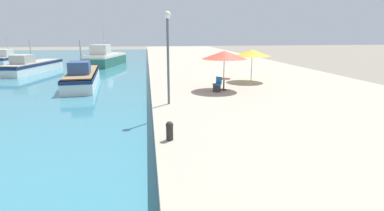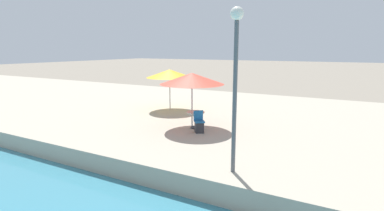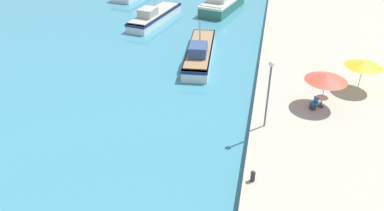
% 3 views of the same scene
% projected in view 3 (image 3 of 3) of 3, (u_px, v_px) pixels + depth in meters
% --- Properties ---
extents(water_basin, '(56.00, 90.00, 0.04)m').
position_uv_depth(water_basin, '(34.00, 14.00, 45.88)').
color(water_basin, teal).
rests_on(water_basin, ground_plane).
extents(quay_promenade, '(16.00, 90.00, 0.73)m').
position_uv_depth(quay_promenade, '(342.00, 34.00, 39.24)').
color(quay_promenade, '#B2A893').
rests_on(quay_promenade, ground_plane).
extents(fishing_boat_near, '(3.15, 9.98, 3.64)m').
position_uv_depth(fishing_boat_near, '(200.00, 52.00, 34.07)').
color(fishing_boat_near, white).
rests_on(fishing_boat_near, water_basin).
extents(fishing_boat_mid, '(4.04, 9.80, 3.51)m').
position_uv_depth(fishing_boat_mid, '(155.00, 16.00, 43.10)').
color(fishing_boat_mid, white).
rests_on(fishing_boat_mid, water_basin).
extents(fishing_boat_far, '(4.94, 8.73, 4.85)m').
position_uv_depth(fishing_boat_far, '(222.00, 3.00, 46.57)').
color(fishing_boat_far, '#33705B').
rests_on(fishing_boat_far, water_basin).
extents(cafe_umbrella_pink, '(2.82, 2.82, 2.44)m').
position_uv_depth(cafe_umbrella_pink, '(326.00, 77.00, 25.08)').
color(cafe_umbrella_pink, '#B7B7B7').
rests_on(cafe_umbrella_pink, quay_promenade).
extents(cafe_umbrella_white, '(2.66, 2.66, 2.32)m').
position_uv_depth(cafe_umbrella_white, '(364.00, 64.00, 27.17)').
color(cafe_umbrella_white, '#B7B7B7').
rests_on(cafe_umbrella_white, quay_promenade).
extents(cafe_table, '(0.80, 0.80, 0.74)m').
position_uv_depth(cafe_table, '(322.00, 100.00, 25.79)').
color(cafe_table, '#333338').
rests_on(cafe_table, quay_promenade).
extents(cafe_chair_left, '(0.59, 0.58, 0.91)m').
position_uv_depth(cafe_chair_left, '(313.00, 105.00, 25.61)').
color(cafe_chair_left, '#2D2D33').
rests_on(cafe_chair_left, quay_promenade).
extents(mooring_bollard, '(0.26, 0.26, 0.65)m').
position_uv_depth(mooring_bollard, '(253.00, 176.00, 19.52)').
color(mooring_bollard, '#2D2823').
rests_on(mooring_bollard, quay_promenade).
extents(lamppost, '(0.36, 0.36, 4.56)m').
position_uv_depth(lamppost, '(269.00, 83.00, 22.45)').
color(lamppost, '#565B60').
rests_on(lamppost, quay_promenade).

